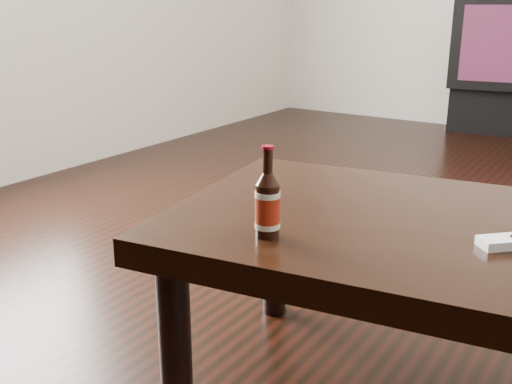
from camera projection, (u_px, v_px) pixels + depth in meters
The scene contains 4 objects.
floor at pixel (460, 286), 2.20m from camera, with size 5.00×6.00×0.01m, color black.
tv_stand at pixel (509, 110), 4.75m from camera, with size 0.88×0.44×0.35m, color black.
coffee_table at pixel (454, 254), 1.39m from camera, with size 1.44×0.97×0.50m.
beer_bottle at pixel (268, 205), 1.29m from camera, with size 0.07×0.07×0.20m.
Camera 1 is at (0.47, -2.08, 0.99)m, focal length 42.00 mm.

